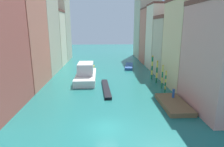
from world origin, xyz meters
The scene contains 21 objects.
ground_plane centered at (0.00, 24.50, 0.00)m, with size 154.00×154.00×0.00m, color #1E6B66.
building_left_1 centered at (-15.22, 16.56, 10.94)m, with size 7.23×10.81×21.85m.
building_left_2 centered at (-15.22, 27.33, 11.08)m, with size 7.23×10.77×22.12m.
building_left_3 centered at (-15.22, 37.06, 7.79)m, with size 7.23×7.98×15.56m.
building_left_4 centered at (-15.22, 46.01, 10.61)m, with size 7.23×9.40×21.20m.
building_right_0 centered at (15.22, 4.26, 7.29)m, with size 7.23×10.94×14.55m.
building_right_1 centered at (15.22, 14.40, 7.98)m, with size 7.23×9.43×15.94m.
building_right_2 centered at (15.22, 23.14, 6.72)m, with size 7.23×7.86×13.42m.
building_right_3 centered at (15.22, 31.17, 8.40)m, with size 7.23×7.64×16.79m.
building_right_4 centered at (15.22, 39.68, 8.23)m, with size 7.23×8.64×16.45m.
building_right_5 centered at (15.22, 50.31, 11.20)m, with size 7.23×11.95×22.37m.
waterfront_dock centered at (9.66, 5.61, 0.32)m, with size 3.43×7.37×0.63m.
person_on_dock centered at (10.22, 7.34, 1.37)m, with size 0.36×0.36×1.58m.
mooring_pole_0 centered at (10.23, 11.29, 2.00)m, with size 0.28×0.28×3.92m.
mooring_pole_1 centered at (10.36, 13.58, 2.25)m, with size 0.29×0.29×4.41m.
mooring_pole_2 centered at (10.35, 17.10, 2.33)m, with size 0.36×0.36×4.56m.
mooring_pole_3 centered at (10.11, 20.02, 2.63)m, with size 0.39×0.39×5.13m.
vaporetto_white centered at (-3.99, 19.73, 1.36)m, with size 4.17×11.33×3.70m.
gondola_black centered at (0.16, 13.42, 0.21)m, with size 1.71×10.34×0.43m.
motorboat_0 centered at (6.83, 32.14, 0.32)m, with size 3.27×8.21×0.64m.
motorboat_1 centered at (-3.76, 29.95, 0.53)m, with size 2.01×5.92×1.46m.
Camera 1 is at (-0.25, -19.16, 11.07)m, focal length 30.45 mm.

